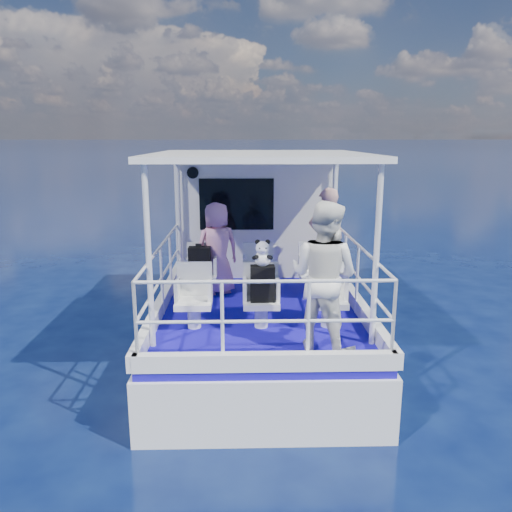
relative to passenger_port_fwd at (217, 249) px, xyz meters
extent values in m
plane|color=#071139|center=(0.66, -0.43, -1.65)|extent=(2000.00, 2000.00, 0.00)
cube|color=white|center=(0.66, 0.57, -1.65)|extent=(3.00, 7.00, 1.60)
cube|color=#170BA0|center=(0.66, 0.57, -0.80)|extent=(2.90, 6.90, 0.10)
cube|color=white|center=(0.66, 1.87, 0.35)|extent=(2.85, 2.00, 2.20)
cube|color=white|center=(0.66, -0.63, 1.49)|extent=(3.00, 3.20, 0.08)
cylinder|color=white|center=(-0.69, -2.13, 0.35)|extent=(0.07, 0.07, 2.20)
cylinder|color=white|center=(2.01, -2.13, 0.35)|extent=(0.07, 0.07, 2.20)
cylinder|color=white|center=(-0.69, 0.77, 0.35)|extent=(0.07, 0.07, 2.20)
cylinder|color=white|center=(2.01, 0.77, 0.35)|extent=(0.07, 0.07, 2.20)
cube|color=silver|center=(-0.24, -0.23, -0.56)|extent=(0.48, 0.46, 0.38)
cube|color=silver|center=(0.66, -0.23, -0.56)|extent=(0.48, 0.46, 0.38)
cube|color=silver|center=(1.56, -0.23, -0.56)|extent=(0.48, 0.46, 0.38)
cube|color=silver|center=(-0.24, -1.53, -0.56)|extent=(0.48, 0.46, 0.38)
cube|color=silver|center=(0.66, -1.53, -0.56)|extent=(0.48, 0.46, 0.38)
cube|color=silver|center=(1.56, -1.53, -0.56)|extent=(0.48, 0.46, 0.38)
imported|color=pink|center=(0.00, 0.00, 0.00)|extent=(0.67, 0.59, 1.50)
imported|color=#E2A192|center=(1.80, 0.24, 0.10)|extent=(0.69, 0.53, 1.70)
imported|color=white|center=(1.37, -2.22, 0.15)|extent=(1.10, 1.06, 1.79)
cube|color=black|center=(-0.26, -0.25, -0.14)|extent=(0.34, 0.19, 0.45)
cube|color=black|center=(0.67, -1.57, -0.13)|extent=(0.32, 0.18, 0.48)
cube|color=black|center=(-0.27, -0.25, 0.11)|extent=(0.09, 0.06, 0.06)
camera|label=1|loc=(0.43, -7.86, 1.74)|focal=35.00mm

